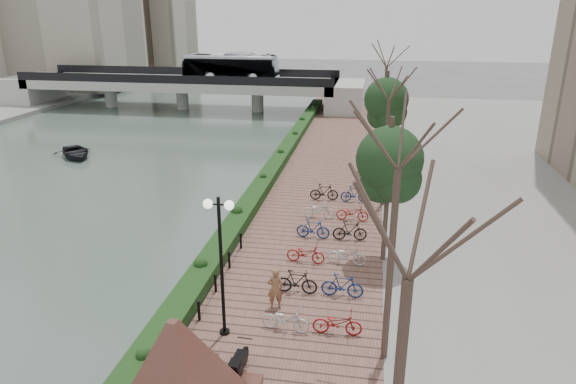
% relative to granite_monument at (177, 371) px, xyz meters
% --- Properties ---
extents(ground, '(220.00, 220.00, 0.00)m').
position_rel_granite_monument_xyz_m(ground, '(-2.46, 1.67, -2.10)').
color(ground, '#59595B').
rests_on(ground, ground).
extents(river_water, '(30.00, 130.00, 0.02)m').
position_rel_granite_monument_xyz_m(river_water, '(-17.46, 26.67, -2.09)').
color(river_water, '#43544A').
rests_on(river_water, ground).
extents(promenade, '(8.00, 75.00, 0.50)m').
position_rel_granite_monument_xyz_m(promenade, '(1.54, 19.17, -1.85)').
color(promenade, brown).
rests_on(promenade, ground).
extents(hedge, '(1.10, 56.00, 0.60)m').
position_rel_granite_monument_xyz_m(hedge, '(-1.86, 21.67, -1.30)').
color(hedge, '#143413').
rests_on(hedge, promenade).
extents(chain_fence, '(0.10, 14.10, 0.70)m').
position_rel_granite_monument_xyz_m(chain_fence, '(-1.06, 3.67, -1.25)').
color(chain_fence, black).
rests_on(chain_fence, promenade).
extents(granite_monument, '(6.00, 6.00, 3.15)m').
position_rel_granite_monument_xyz_m(granite_monument, '(0.00, 0.00, 0.00)').
color(granite_monument, '#4D2421').
rests_on(granite_monument, promenade).
extents(lamppost, '(1.02, 0.32, 5.06)m').
position_rel_granite_monument_xyz_m(lamppost, '(0.07, 4.05, 2.03)').
color(lamppost, black).
rests_on(lamppost, promenade).
extents(motorcycle, '(0.54, 1.55, 0.96)m').
position_rel_granite_monument_xyz_m(motorcycle, '(1.14, 1.98, -1.12)').
color(motorcycle, black).
rests_on(motorcycle, promenade).
extents(pedestrian, '(0.69, 0.56, 1.65)m').
position_rel_granite_monument_xyz_m(pedestrian, '(1.50, 5.95, -0.77)').
color(pedestrian, brown).
rests_on(pedestrian, promenade).
extents(bicycle_parking, '(2.40, 14.69, 1.00)m').
position_rel_granite_monument_xyz_m(bicycle_parking, '(3.04, 11.05, -1.12)').
color(bicycle_parking, silver).
rests_on(bicycle_parking, promenade).
extents(street_trees, '(3.20, 37.12, 6.80)m').
position_rel_granite_monument_xyz_m(street_trees, '(5.54, 14.36, 1.59)').
color(street_trees, '#34291E').
rests_on(street_trees, promenade).
extents(bridge, '(36.00, 10.77, 6.50)m').
position_rel_granite_monument_xyz_m(bridge, '(-16.23, 46.67, 1.27)').
color(bridge, '#B0AFAA').
rests_on(bridge, ground).
extents(boat, '(4.90, 4.98, 0.84)m').
position_rel_granite_monument_xyz_m(boat, '(-18.39, 25.32, -1.66)').
color(boat, black).
rests_on(boat, river_water).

